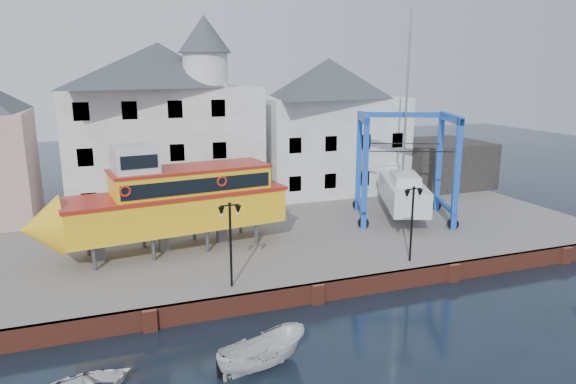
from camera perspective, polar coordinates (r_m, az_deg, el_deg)
name	(u,v)px	position (r m, az deg, el deg)	size (l,w,h in m)	color
ground	(317,303)	(25.88, 3.28, -12.23)	(140.00, 140.00, 0.00)	black
hardstanding	(254,230)	(35.38, -3.74, -4.25)	(44.00, 22.00, 1.00)	slate
quay_wall	(317,293)	(25.76, 3.20, -11.13)	(44.00, 0.47, 1.00)	brown
building_white_main	(164,123)	(40.25, -13.63, 7.50)	(14.00, 8.30, 14.00)	silver
building_white_right	(328,125)	(44.62, 4.45, 7.39)	(12.00, 8.00, 11.20)	silver
shed_dark	(437,163)	(48.42, 16.23, 3.07)	(8.00, 7.00, 4.00)	black
lamp_post_left	(230,223)	(24.27, -6.45, -3.48)	(1.12, 0.32, 4.20)	black
lamp_post_right	(413,205)	(28.20, 13.70, -1.40)	(1.12, 0.32, 4.20)	black
tour_boat	(162,202)	(29.83, -13.80, -1.07)	(14.67, 5.27, 6.25)	#59595E
travel_lift	(401,183)	(37.40, 12.48, 0.94)	(8.04, 9.53, 14.11)	#143DB2
motorboat_a	(262,368)	(20.90, -2.89, -18.93)	(1.45, 3.85, 1.49)	silver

